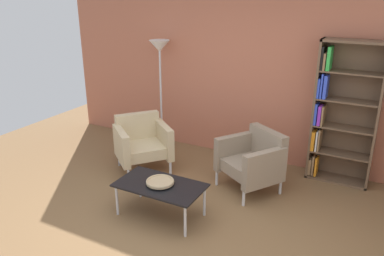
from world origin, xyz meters
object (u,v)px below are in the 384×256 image
Objects in this scene: bookshelf_tall at (340,113)px; floor_lamp_torchiere at (160,59)px; decorative_bowl at (160,182)px; coffee_table_low at (160,187)px; armchair_corner_red at (142,142)px; armchair_near_window at (253,159)px.

bookshelf_tall is 2.75m from floor_lamp_torchiere.
bookshelf_tall reaches higher than decorative_bowl.
coffee_table_low is at bearing -130.20° from bookshelf_tall.
decorative_bowl is at bearing -96.37° from armchair_corner_red.
armchair_corner_red reaches higher than coffee_table_low.
armchair_corner_red is (-0.89, 0.92, -0.02)m from decorative_bowl.
bookshelf_tall is at bearing 49.80° from decorative_bowl.
bookshelf_tall is 2.73m from armchair_corner_red.
armchair_corner_red is at bearing 134.04° from coffee_table_low.
armchair_corner_red is at bearing -140.81° from armchair_near_window.
floor_lamp_torchiere is (-1.10, 1.79, 1.08)m from coffee_table_low.
armchair_corner_red is (-1.61, -0.18, 0.00)m from armchair_near_window.
decorative_bowl is 0.34× the size of armchair_near_window.
decorative_bowl is at bearing -58.34° from floor_lamp_torchiere.
armchair_corner_red reaches higher than decorative_bowl.
decorative_bowl is 1.32m from armchair_near_window.
armchair_near_window and armchair_corner_red have the same top height.
floor_lamp_torchiere reaches higher than armchair_corner_red.
bookshelf_tall is 2.54m from decorative_bowl.
bookshelf_tall is 1.09× the size of floor_lamp_torchiere.
decorative_bowl is 1.28m from armchair_corner_red.
coffee_table_low is at bearing -58.34° from floor_lamp_torchiere.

